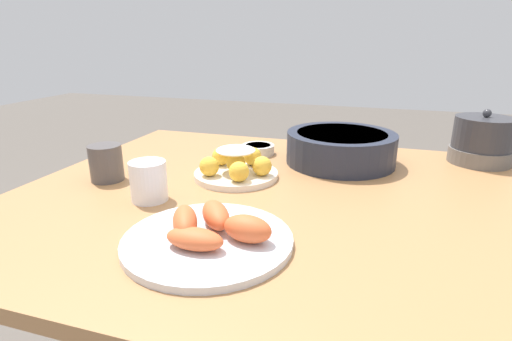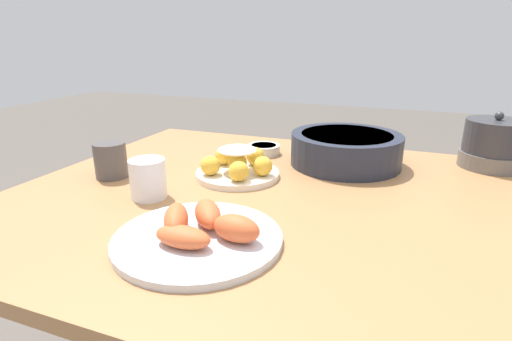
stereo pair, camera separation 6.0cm
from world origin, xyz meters
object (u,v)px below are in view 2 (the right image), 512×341
at_px(cup_near, 148,179).
at_px(warming_pot, 494,145).
at_px(dining_table, 276,230).
at_px(seafood_platter, 199,233).
at_px(cup_far, 111,160).
at_px(sauce_bowl, 264,149).
at_px(cake_plate, 238,166).
at_px(serving_bowl, 346,148).

xyz_separation_m(cup_near, warming_pot, (0.79, 0.55, 0.02)).
bearing_deg(dining_table, warming_pot, 39.79).
distance_m(seafood_platter, cup_far, 0.46).
relative_size(dining_table, sauce_bowl, 12.31).
relative_size(cake_plate, sauce_bowl, 2.17).
distance_m(cake_plate, sauce_bowl, 0.24).
xyz_separation_m(cup_far, warming_pot, (0.97, 0.46, 0.02)).
xyz_separation_m(seafood_platter, warming_pot, (0.57, 0.70, 0.05)).
distance_m(dining_table, sauce_bowl, 0.37).
distance_m(dining_table, serving_bowl, 0.35).
distance_m(cake_plate, serving_bowl, 0.33).
bearing_deg(warming_pot, serving_bowl, -162.26).
xyz_separation_m(seafood_platter, cup_near, (-0.22, 0.15, 0.03)).
height_order(cake_plate, serving_bowl, serving_bowl).
distance_m(sauce_bowl, warming_pot, 0.67).
bearing_deg(cup_far, sauce_bowl, 48.97).
xyz_separation_m(cup_near, cup_far, (-0.18, 0.09, 0.00)).
distance_m(sauce_bowl, cup_near, 0.46).
relative_size(serving_bowl, cup_near, 3.44).
bearing_deg(dining_table, serving_bowl, 69.16).
height_order(dining_table, serving_bowl, serving_bowl).
xyz_separation_m(dining_table, cup_near, (-0.28, -0.12, 0.14)).
bearing_deg(dining_table, cup_near, -156.03).
bearing_deg(warming_pot, cake_plate, -152.07).
distance_m(dining_table, cup_far, 0.48).
bearing_deg(warming_pot, sauce_bowl, -170.56).
relative_size(seafood_platter, warming_pot, 1.79).
bearing_deg(serving_bowl, cup_near, -132.75).
relative_size(seafood_platter, cup_far, 3.30).
relative_size(dining_table, seafood_platter, 4.08).
xyz_separation_m(sauce_bowl, cup_near, (-0.13, -0.44, 0.03)).
xyz_separation_m(dining_table, sauce_bowl, (-0.15, 0.32, 0.11)).
xyz_separation_m(serving_bowl, sauce_bowl, (-0.26, 0.02, -0.03)).
bearing_deg(cup_far, cup_near, -25.53).
xyz_separation_m(cake_plate, cup_near, (-0.14, -0.20, 0.02)).
bearing_deg(sauce_bowl, cup_near, -106.24).
relative_size(serving_bowl, cup_far, 3.38).
xyz_separation_m(serving_bowl, cup_far, (-0.57, -0.34, -0.00)).
xyz_separation_m(dining_table, warming_pot, (0.51, 0.43, 0.16)).
bearing_deg(serving_bowl, warming_pot, 17.74).
bearing_deg(warming_pot, seafood_platter, -129.32).
bearing_deg(cake_plate, cup_far, -159.50).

